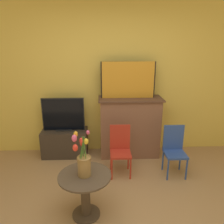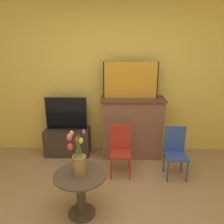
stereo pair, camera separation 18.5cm
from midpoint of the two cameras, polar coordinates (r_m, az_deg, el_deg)
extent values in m
cube|color=#EAC651|center=(3.81, -1.68, 9.17)|extent=(8.00, 0.06, 2.70)
cube|color=brown|center=(3.80, 3.24, -3.87)|extent=(1.00, 0.43, 1.03)
cube|color=brown|center=(3.64, 3.38, 3.50)|extent=(1.06, 0.47, 0.02)
cube|color=black|center=(3.60, 2.72, 8.35)|extent=(0.89, 0.02, 0.59)
cube|color=orange|center=(3.59, 2.74, 8.32)|extent=(0.85, 0.02, 0.59)
cube|color=#382D23|center=(3.97, -13.46, -7.79)|extent=(0.77, 0.38, 0.47)
cube|color=black|center=(3.88, -13.70, -4.54)|extent=(0.27, 0.12, 0.02)
cube|color=black|center=(3.80, -13.96, -0.61)|extent=(0.71, 0.02, 0.57)
cube|color=black|center=(3.79, -13.99, -0.66)|extent=(0.68, 0.02, 0.54)
cylinder|color=#B22D1E|center=(3.24, -1.75, -14.82)|extent=(0.02, 0.02, 0.33)
cylinder|color=#B22D1E|center=(3.25, 3.18, -14.70)|extent=(0.02, 0.02, 0.33)
cylinder|color=#B22D1E|center=(3.47, -1.82, -12.46)|extent=(0.02, 0.02, 0.33)
cylinder|color=#B22D1E|center=(3.49, 2.74, -12.36)|extent=(0.02, 0.02, 0.33)
cube|color=#B22D1E|center=(3.27, 0.60, -10.87)|extent=(0.30, 0.30, 0.03)
cube|color=#B22D1E|center=(3.31, 0.47, -6.54)|extent=(0.30, 0.02, 0.39)
cylinder|color=#2D4C99|center=(3.30, 12.80, -14.60)|extent=(0.02, 0.02, 0.33)
cylinder|color=#2D4C99|center=(3.38, 17.36, -14.19)|extent=(0.02, 0.02, 0.33)
cylinder|color=#2D4C99|center=(3.53, 11.65, -12.33)|extent=(0.02, 0.02, 0.33)
cylinder|color=#2D4C99|center=(3.60, 15.92, -12.01)|extent=(0.02, 0.02, 0.33)
cube|color=#2D4C99|center=(3.37, 14.66, -10.63)|extent=(0.30, 0.30, 0.03)
cube|color=#2D4C99|center=(3.40, 14.24, -6.43)|extent=(0.30, 0.02, 0.39)
cylinder|color=#4C3D2D|center=(2.81, -8.79, -24.83)|extent=(0.32, 0.32, 0.02)
cylinder|color=#4C3D2D|center=(2.65, -9.04, -20.93)|extent=(0.10, 0.10, 0.50)
cylinder|color=#4C3D2D|center=(2.50, -9.33, -16.18)|extent=(0.58, 0.58, 0.02)
cylinder|color=olive|center=(2.44, -9.47, -13.89)|extent=(0.14, 0.14, 0.21)
torus|color=olive|center=(2.39, -9.60, -11.69)|extent=(0.15, 0.15, 0.02)
cylinder|color=#477A2D|center=(2.36, -9.42, -9.51)|extent=(0.04, 0.09, 0.32)
ellipsoid|color=#E0517A|center=(2.37, -8.55, -5.33)|extent=(0.04, 0.04, 0.05)
cylinder|color=#477A2D|center=(2.38, -9.82, -10.39)|extent=(0.02, 0.05, 0.24)
ellipsoid|color=red|center=(2.37, -10.25, -7.36)|extent=(0.04, 0.04, 0.06)
cylinder|color=#477A2D|center=(2.36, -10.10, -9.64)|extent=(0.07, 0.07, 0.31)
ellipsoid|color=orange|center=(2.37, -11.70, -5.72)|extent=(0.05, 0.05, 0.06)
cylinder|color=#477A2D|center=(2.39, -9.72, -10.64)|extent=(0.01, 0.03, 0.22)
ellipsoid|color=red|center=(2.37, -9.94, -7.99)|extent=(0.06, 0.06, 0.08)
cylinder|color=#477A2D|center=(2.35, -10.16, -10.96)|extent=(0.06, 0.06, 0.23)
ellipsoid|color=red|center=(2.27, -11.91, -9.18)|extent=(0.05, 0.05, 0.08)
cylinder|color=#477A2D|center=(2.34, -9.31, -10.51)|extent=(0.03, 0.03, 0.28)
ellipsoid|color=gold|center=(2.26, -9.10, -7.62)|extent=(0.05, 0.05, 0.06)
cylinder|color=#477A2D|center=(2.34, -10.30, -9.95)|extent=(0.07, 0.03, 0.32)
ellipsoid|color=#E0517A|center=(2.26, -12.16, -6.75)|extent=(0.05, 0.05, 0.08)
camera|label=1|loc=(0.09, -91.74, -0.54)|focal=35.00mm
camera|label=2|loc=(0.09, 88.26, 0.54)|focal=35.00mm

